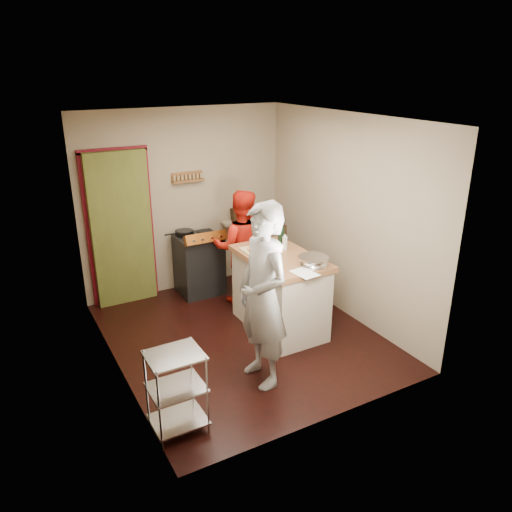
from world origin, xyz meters
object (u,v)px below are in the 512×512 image
at_px(stove, 199,263).
at_px(wire_shelving, 177,388).
at_px(island, 280,290).
at_px(person_red, 241,247).
at_px(person_stripe, 263,296).

relative_size(stove, wire_shelving, 1.26).
xyz_separation_m(island, person_red, (-0.06, 0.91, 0.29)).
xyz_separation_m(wire_shelving, person_stripe, (1.06, 0.30, 0.53)).
distance_m(stove, person_red, 0.76).
height_order(wire_shelving, island, island).
distance_m(island, person_red, 0.95).
bearing_deg(person_red, person_stripe, 95.62).
bearing_deg(stove, wire_shelving, -116.85).
bearing_deg(stove, person_red, -53.26).
relative_size(stove, person_red, 0.63).
xyz_separation_m(stove, wire_shelving, (-1.33, -2.62, -0.01)).
relative_size(wire_shelving, island, 0.57).
xyz_separation_m(person_stripe, person_red, (0.68, 1.77, -0.17)).
height_order(stove, island, island).
height_order(stove, wire_shelving, stove).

